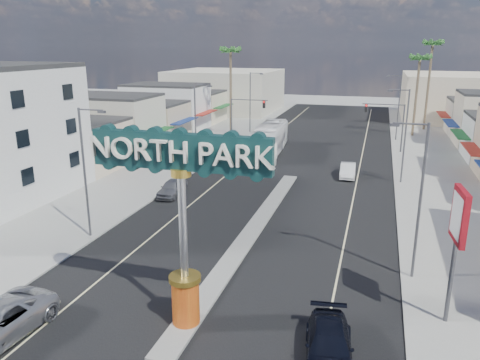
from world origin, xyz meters
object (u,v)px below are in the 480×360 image
Objects in this scene: streetlight_l_near at (86,167)px; city_bus at (269,138)px; palm_left_far at (231,55)px; gateway_sign at (182,208)px; palm_right_mid at (420,62)px; streetlight_l_far at (251,99)px; streetlight_r_mid at (404,132)px; streetlight_r_far at (398,104)px; car_parked_left at (172,188)px; traffic_signal_right at (388,118)px; palm_right_far at (432,48)px; car_parked_right at (348,170)px; streetlight_r_near at (418,194)px; streetlight_l_mid at (197,122)px; suv_right at (329,346)px; bank_pylon_sign at (458,224)px.

streetlight_l_near is 30.33m from city_bus.
palm_left_far reaches higher than streetlight_l_near.
palm_right_mid is (13.00, 54.02, 4.67)m from gateway_sign.
streetlight_r_mid is (20.87, -22.00, 0.00)m from streetlight_l_far.
palm_left_far is (-13.00, 48.02, 5.57)m from gateway_sign.
streetlight_r_far reaches higher than car_parked_left.
streetlight_l_near is 42.00m from streetlight_l_far.
traffic_signal_right is 0.43× the size of palm_right_far.
gateway_sign reaches higher than car_parked_right.
streetlight_r_near is 52.71m from palm_right_far.
traffic_signal_right is 24.09m from palm_left_far.
streetlight_r_far is 0.69× the size of palm_left_far.
traffic_signal_right is at bearing -22.20° from streetlight_l_far.
palm_right_mid is 2.86× the size of car_parked_right.
car_parked_right is (15.93, 0.87, -4.37)m from streetlight_l_mid.
streetlight_r_mid is at bearing -84.90° from traffic_signal_right.
palm_right_far reaches higher than palm_right_mid.
car_parked_right is at bearing 52.64° from streetlight_l_near.
suv_right is at bearing -71.23° from streetlight_l_far.
city_bus is (-13.89, -4.39, -2.50)m from traffic_signal_right.
gateway_sign reaches higher than car_parked_left.
palm_left_far is 30.48m from palm_right_far.
streetlight_l_far is at bearing 37.92° from palm_left_far.
gateway_sign reaches higher than bank_pylon_sign.
streetlight_l_far is (-10.43, 50.02, -0.86)m from gateway_sign.
palm_right_far is at bearing 51.52° from streetlight_l_mid.
streetlight_r_mid is at bearing 69.58° from gateway_sign.
streetlight_l_mid is at bearing 136.21° from streetlight_r_near.
gateway_sign is 51.10m from streetlight_l_far.
streetlight_l_near reaches higher than bank_pylon_sign.
palm_right_far is 3.33× the size of car_parked_right.
streetlight_l_mid is at bearing 110.42° from gateway_sign.
traffic_signal_right is 1.42× the size of car_parked_right.
bank_pylon_sign is (-3.10, -56.29, -7.25)m from palm_right_far.
streetlight_r_far is at bearing 78.56° from suv_right.
suv_right is at bearing -26.79° from streetlight_l_near.
streetlight_r_mid reaches higher than city_bus.
streetlight_r_far is 0.64× the size of palm_right_far.
palm_right_far is at bearing 65.45° from streetlight_r_far.
palm_left_far is at bearing -156.80° from palm_right_far.
suv_right is (-3.63, -8.70, -4.36)m from streetlight_r_near.
palm_right_mid is at bearing 57.31° from streetlight_r_far.
streetlight_l_mid and streetlight_r_mid have the same top height.
streetlight_r_far reaches higher than bank_pylon_sign.
palm_right_far is at bearing 71.57° from palm_right_mid.
streetlight_l_mid is 1.00× the size of streetlight_r_far.
streetlight_r_far is at bearing 90.00° from streetlight_r_near.
palm_left_far reaches higher than car_parked_right.
bank_pylon_sign is at bearing -86.55° from streetlight_r_mid.
gateway_sign is at bearing -102.98° from car_parked_right.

